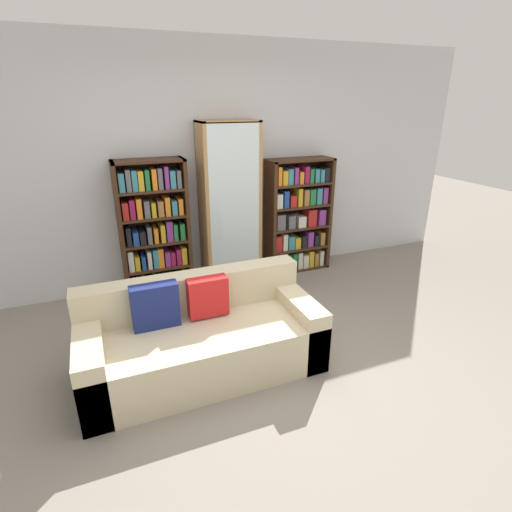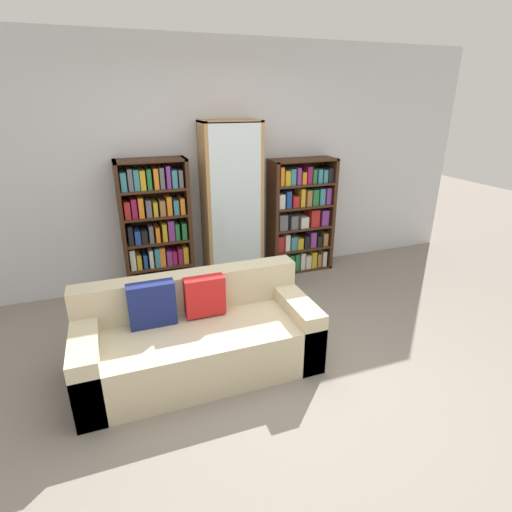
{
  "view_description": "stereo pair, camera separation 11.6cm",
  "coord_description": "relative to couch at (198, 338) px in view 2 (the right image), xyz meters",
  "views": [
    {
      "loc": [
        -1.22,
        -2.18,
        2.08
      ],
      "look_at": [
        0.19,
        1.28,
        0.6
      ],
      "focal_mm": 28.0,
      "sensor_mm": 36.0,
      "label": 1
    },
    {
      "loc": [
        -1.11,
        -2.22,
        2.08
      ],
      "look_at": [
        0.19,
        1.28,
        0.6
      ],
      "focal_mm": 28.0,
      "sensor_mm": 36.0,
      "label": 2
    }
  ],
  "objects": [
    {
      "name": "bookshelf_left",
      "position": [
        -0.09,
        1.58,
        0.45
      ],
      "size": [
        0.74,
        0.32,
        1.5
      ],
      "color": "#3D2314",
      "rests_on": "ground"
    },
    {
      "name": "wine_bottle",
      "position": [
        1.33,
        1.13,
        -0.12
      ],
      "size": [
        0.09,
        0.09,
        0.39
      ],
      "color": "black",
      "rests_on": "ground"
    },
    {
      "name": "couch",
      "position": [
        0.0,
        0.0,
        0.0
      ],
      "size": [
        1.86,
        0.81,
        0.77
      ],
      "color": "beige",
      "rests_on": "ground"
    },
    {
      "name": "display_cabinet",
      "position": [
        0.79,
        1.56,
        0.66
      ],
      "size": [
        0.66,
        0.36,
        1.87
      ],
      "color": "#AD7F4C",
      "rests_on": "ground"
    },
    {
      "name": "wall_back",
      "position": [
        0.59,
        1.78,
        1.08
      ],
      "size": [
        6.87,
        0.06,
        2.7
      ],
      "color": "silver",
      "rests_on": "ground"
    },
    {
      "name": "ground_plane",
      "position": [
        0.59,
        -0.53,
        -0.27
      ],
      "size": [
        16.0,
        16.0,
        0.0
      ],
      "primitive_type": "plane",
      "color": "gray"
    },
    {
      "name": "bookshelf_right",
      "position": [
        1.69,
        1.58,
        0.41
      ],
      "size": [
        0.81,
        0.32,
        1.41
      ],
      "color": "#3D2314",
      "rests_on": "ground"
    }
  ]
}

